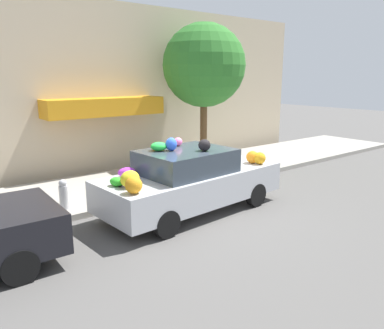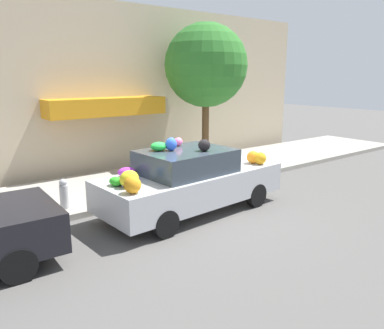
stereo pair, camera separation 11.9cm
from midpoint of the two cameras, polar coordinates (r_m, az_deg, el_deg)
ground_plane at (r=8.91m, az=0.46°, el=-7.07°), size 60.00×60.00×0.00m
sidewalk_curb at (r=11.04m, az=-8.13°, el=-2.77°), size 24.00×3.20×0.14m
building_facade at (r=12.61m, az=-13.54°, el=11.01°), size 18.00×1.20×5.42m
street_tree at (r=12.84m, az=2.41°, el=14.80°), size 2.76×2.76×4.69m
fire_hydrant at (r=9.01m, az=-18.57°, el=-4.27°), size 0.20×0.20×0.70m
art_car at (r=8.65m, az=0.15°, el=-2.35°), size 4.56×2.03×1.78m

